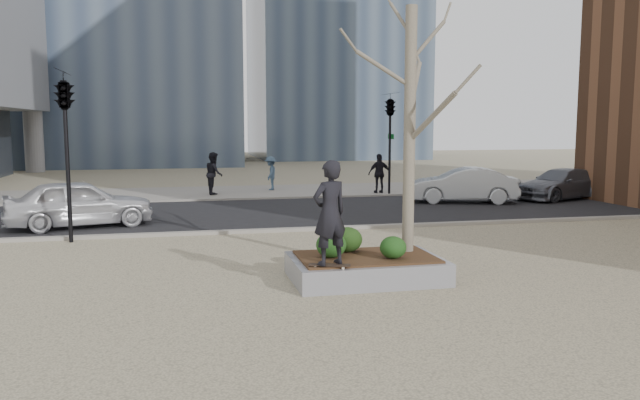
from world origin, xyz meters
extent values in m
plane|color=tan|center=(0.00, 0.00, 0.00)|extent=(120.00, 120.00, 0.00)
cube|color=black|center=(0.00, 10.00, 0.01)|extent=(60.00, 8.00, 0.02)
cube|color=gray|center=(0.00, 17.00, 0.01)|extent=(60.00, 6.00, 0.02)
cube|color=gray|center=(1.00, 0.00, 0.23)|extent=(3.00, 2.00, 0.45)
cube|color=#382314|center=(1.00, 0.00, 0.47)|extent=(2.70, 1.70, 0.04)
ellipsoid|color=#193D13|center=(0.28, -0.02, 0.75)|extent=(0.60, 0.60, 0.51)
ellipsoid|color=#1B3B12|center=(0.74, 0.46, 0.75)|extent=(0.61, 0.61, 0.52)
ellipsoid|color=#1C3F14|center=(1.45, -0.36, 0.71)|extent=(0.52, 0.52, 0.45)
imported|color=black|center=(0.07, -0.75, 1.50)|extent=(0.83, 0.69, 1.95)
imported|color=silver|center=(-5.63, 8.09, 0.75)|extent=(4.59, 2.76, 1.46)
imported|color=#A4A9AD|center=(8.39, 11.11, 0.72)|extent=(4.50, 2.70, 1.40)
imported|color=#52545E|center=(12.90, 11.28, 0.65)|extent=(4.70, 3.10, 1.27)
imported|color=black|center=(-1.16, 16.20, 0.97)|extent=(0.75, 0.94, 1.88)
imported|color=#3A5269|center=(1.59, 17.59, 0.82)|extent=(0.88, 1.16, 1.60)
imported|color=black|center=(6.22, 15.15, 0.92)|extent=(1.05, 0.45, 1.79)
camera|label=1|loc=(-2.59, -11.82, 3.11)|focal=35.00mm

